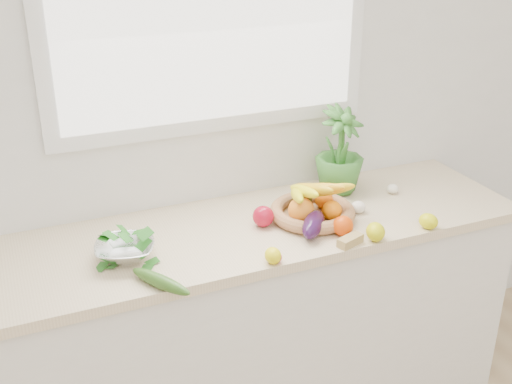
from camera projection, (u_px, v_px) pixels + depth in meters
name	position (u px, v px, depth m)	size (l,w,h in m)	color
back_wall	(212.00, 93.00, 2.50)	(4.50, 0.02, 2.70)	white
counter_cabinet	(243.00, 330.00, 2.63)	(2.20, 0.58, 0.86)	silver
countertop	(242.00, 233.00, 2.44)	(2.24, 0.62, 0.04)	beige
orange_loose	(343.00, 226.00, 2.37)	(0.08, 0.08, 0.08)	#D84106
lemon_a	(273.00, 256.00, 2.19)	(0.06, 0.07, 0.06)	yellow
lemon_b	(376.00, 232.00, 2.34)	(0.07, 0.09, 0.07)	#CECF0B
lemon_c	(428.00, 221.00, 2.42)	(0.06, 0.08, 0.06)	#DBDB0B
apple	(263.00, 216.00, 2.43)	(0.08, 0.08, 0.08)	#A90D25
ginger	(350.00, 241.00, 2.31)	(0.10, 0.04, 0.03)	tan
garlic_a	(343.00, 206.00, 2.57)	(0.05, 0.05, 0.04)	beige
garlic_b	(393.00, 189.00, 2.72)	(0.05, 0.05, 0.04)	white
garlic_c	(358.00, 207.00, 2.55)	(0.06, 0.06, 0.05)	white
eggplant	(313.00, 224.00, 2.38)	(0.07, 0.20, 0.08)	#290E35
cucumber	(161.00, 282.00, 2.05)	(0.05, 0.25, 0.05)	#2D5519
radish	(277.00, 257.00, 2.20)	(0.03, 0.03, 0.03)	#DF1B46
potted_herb	(340.00, 150.00, 2.67)	(0.20, 0.20, 0.36)	#3A7E2D
fruit_basket	(312.00, 207.00, 2.49)	(0.43, 0.43, 0.18)	tan
colander_with_spinach	(125.00, 246.00, 2.20)	(0.26, 0.26, 0.11)	silver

